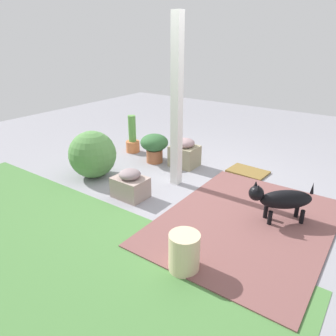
% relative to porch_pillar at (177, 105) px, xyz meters
% --- Properties ---
extents(ground_plane, '(12.00, 12.00, 0.00)m').
position_rel_porch_pillar_xyz_m(ground_plane, '(-0.32, 0.03, -1.16)').
color(ground_plane, gray).
extents(brick_path, '(1.80, 2.40, 0.02)m').
position_rel_porch_pillar_xyz_m(brick_path, '(-1.28, 0.43, -1.15)').
color(brick_path, brown).
rests_on(brick_path, ground).
extents(lawn_patch, '(5.20, 2.80, 0.01)m').
position_rel_porch_pillar_xyz_m(lawn_patch, '(0.28, 2.43, -1.16)').
color(lawn_patch, '#4A7C3E').
rests_on(lawn_patch, ground).
extents(porch_pillar, '(0.13, 0.13, 2.32)m').
position_rel_porch_pillar_xyz_m(porch_pillar, '(0.00, 0.00, 0.00)').
color(porch_pillar, white).
rests_on(porch_pillar, ground).
extents(stone_planter_nearest, '(0.44, 0.38, 0.48)m').
position_rel_porch_pillar_xyz_m(stone_planter_nearest, '(0.27, -0.64, -0.94)').
color(stone_planter_nearest, gray).
rests_on(stone_planter_nearest, ground).
extents(stone_planter_mid, '(0.45, 0.35, 0.40)m').
position_rel_porch_pillar_xyz_m(stone_planter_mid, '(0.26, 0.72, -0.98)').
color(stone_planter_mid, gray).
rests_on(stone_planter_mid, ground).
extents(round_shrub, '(0.72, 0.72, 0.72)m').
position_rel_porch_pillar_xyz_m(round_shrub, '(1.18, 0.53, -0.80)').
color(round_shrub, '#528644').
rests_on(round_shrub, ground).
extents(terracotta_pot_tall, '(0.25, 0.25, 0.69)m').
position_rel_porch_pillar_xyz_m(terracotta_pot_tall, '(1.43, -0.67, -0.92)').
color(terracotta_pot_tall, '#C96F40').
rests_on(terracotta_pot_tall, ground).
extents(terracotta_pot_broad, '(0.47, 0.47, 0.50)m').
position_rel_porch_pillar_xyz_m(terracotta_pot_broad, '(0.78, -0.49, -0.86)').
color(terracotta_pot_broad, '#A15B3A').
rests_on(terracotta_pot_broad, ground).
extents(dog, '(0.67, 0.58, 0.52)m').
position_rel_porch_pillar_xyz_m(dog, '(-1.58, 0.18, -0.86)').
color(dog, black).
rests_on(dog, ground).
extents(ceramic_urn, '(0.29, 0.29, 0.38)m').
position_rel_porch_pillar_xyz_m(ceramic_urn, '(-1.12, 1.52, -0.97)').
color(ceramic_urn, beige).
rests_on(ceramic_urn, ground).
extents(doormat, '(0.63, 0.45, 0.03)m').
position_rel_porch_pillar_xyz_m(doormat, '(-0.72, -0.99, -1.15)').
color(doormat, olive).
rests_on(doormat, ground).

